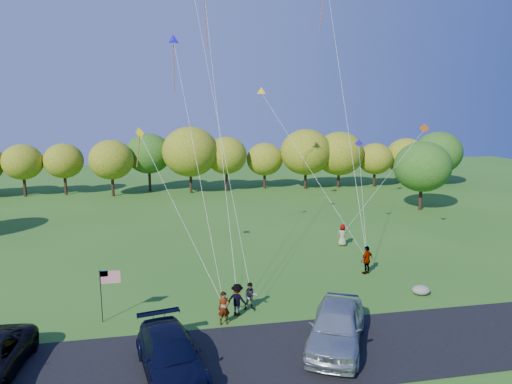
# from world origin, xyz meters

# --- Properties ---
(ground) EXTENTS (140.00, 140.00, 0.00)m
(ground) POSITION_xyz_m (0.00, 0.00, 0.00)
(ground) COLOR #2F601B
(ground) RESTS_ON ground
(asphalt_lane) EXTENTS (44.00, 6.00, 0.06)m
(asphalt_lane) POSITION_xyz_m (0.00, -4.00, 0.03)
(asphalt_lane) COLOR black
(asphalt_lane) RESTS_ON ground
(treeline) EXTENTS (76.25, 27.72, 8.16)m
(treeline) POSITION_xyz_m (3.34, 36.39, 4.72)
(treeline) COLOR #362613
(treeline) RESTS_ON ground
(minivan_navy) EXTENTS (3.40, 6.08, 1.66)m
(minivan_navy) POSITION_xyz_m (-2.79, -4.63, 0.89)
(minivan_navy) COLOR black
(minivan_navy) RESTS_ON asphalt_lane
(minivan_silver) EXTENTS (4.76, 6.32, 2.00)m
(minivan_silver) POSITION_xyz_m (4.77, -3.76, 1.06)
(minivan_silver) COLOR #A8B0B3
(minivan_silver) RESTS_ON asphalt_lane
(flyer_a) EXTENTS (0.68, 0.49, 1.75)m
(flyer_a) POSITION_xyz_m (-0.08, -0.54, 0.87)
(flyer_a) COLOR #4C4C59
(flyer_a) RESTS_ON ground
(flyer_b) EXTENTS (0.81, 0.66, 1.55)m
(flyer_b) POSITION_xyz_m (1.56, 0.91, 0.77)
(flyer_b) COLOR #4C4C59
(flyer_b) RESTS_ON ground
(flyer_c) EXTENTS (1.31, 1.17, 1.76)m
(flyer_c) POSITION_xyz_m (0.73, 0.35, 0.88)
(flyer_c) COLOR #4C4C59
(flyer_c) RESTS_ON ground
(flyer_d) EXTENTS (1.22, 0.91, 1.92)m
(flyer_d) POSITION_xyz_m (10.16, 4.92, 0.96)
(flyer_d) COLOR #4C4C59
(flyer_d) RESTS_ON ground
(flyer_e) EXTENTS (0.99, 0.77, 1.77)m
(flyer_e) POSITION_xyz_m (10.88, 11.17, 0.89)
(flyer_e) COLOR #4C4C59
(flyer_e) RESTS_ON ground
(flag_assembly) EXTENTS (1.04, 0.68, 2.81)m
(flag_assembly) POSITION_xyz_m (-5.95, 0.87, 2.14)
(flag_assembly) COLOR black
(flag_assembly) RESTS_ON ground
(boulder_near) EXTENTS (1.25, 0.98, 0.62)m
(boulder_near) POSITION_xyz_m (6.92, -0.40, 0.31)
(boulder_near) COLOR gray
(boulder_near) RESTS_ON ground
(boulder_far) EXTENTS (1.08, 0.90, 0.56)m
(boulder_far) POSITION_xyz_m (11.90, 1.04, 0.28)
(boulder_far) COLOR gray
(boulder_far) RESTS_ON ground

